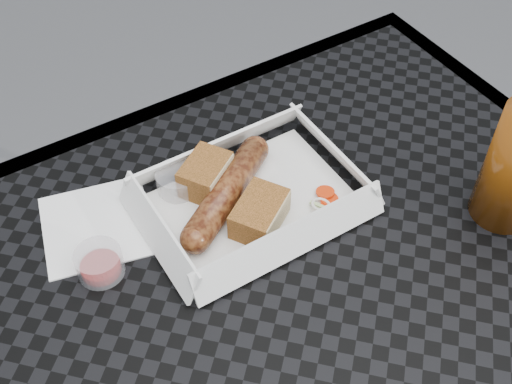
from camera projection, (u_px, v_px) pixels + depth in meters
patio_table at (335, 358)px, 0.70m from camera, size 0.80×0.80×0.74m
food_tray at (251, 202)px, 0.74m from camera, size 0.22×0.15×0.00m
bratwurst at (227, 192)px, 0.73m from camera, size 0.16×0.11×0.03m
bread_near at (205, 175)px, 0.74m from camera, size 0.07×0.07×0.04m
bread_far at (259, 214)px, 0.71m from camera, size 0.08×0.07×0.03m
veg_garnish at (325, 205)px, 0.74m from camera, size 0.03×0.03×0.00m
napkin at (98, 225)px, 0.72m from camera, size 0.15×0.15×0.00m
condiment_cup_sauce at (99, 263)px, 0.67m from camera, size 0.05×0.05×0.03m
condiment_cup_empty at (178, 182)px, 0.75m from camera, size 0.05×0.05×0.03m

